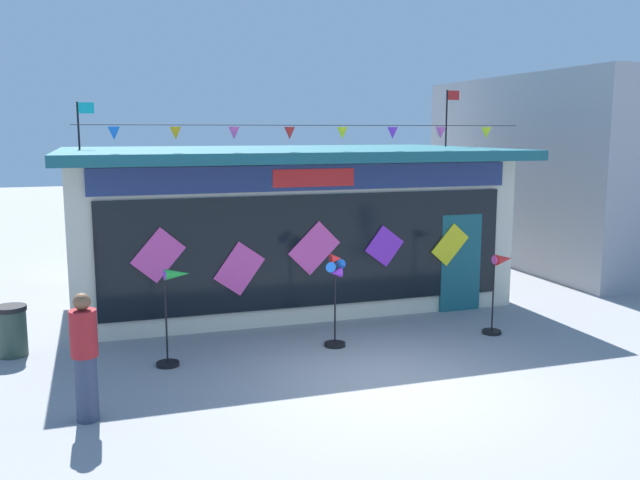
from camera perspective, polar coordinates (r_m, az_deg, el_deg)
ground_plane at (r=10.39m, az=5.53°, el=-11.70°), size 80.00×80.00×0.00m
kite_shop_building at (r=15.34m, az=-3.40°, el=1.56°), size 9.19×5.88×4.63m
wind_spinner_far_left at (r=11.02m, az=-12.18°, el=-5.64°), size 0.57×0.36×1.56m
wind_spinner_left at (r=11.65m, az=1.31°, el=-3.90°), size 0.42×0.37×1.64m
wind_spinner_center_left at (r=12.89m, az=14.71°, el=-3.51°), size 0.58×0.35×1.48m
person_mid_plaza at (r=9.27m, az=-19.01°, el=-9.16°), size 0.34×0.34×1.68m
trash_bin at (r=12.43m, az=-24.32°, el=-6.89°), size 0.52×0.52×0.85m
neighbour_building at (r=20.98m, az=20.72°, el=5.48°), size 5.12×8.30×5.14m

